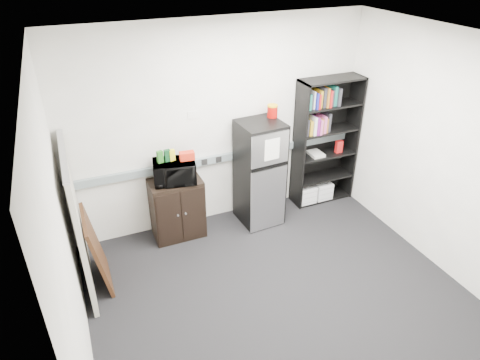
{
  "coord_description": "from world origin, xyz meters",
  "views": [
    {
      "loc": [
        -1.77,
        -3.08,
        3.46
      ],
      "look_at": [
        -0.08,
        0.9,
        1.01
      ],
      "focal_mm": 32.0,
      "sensor_mm": 36.0,
      "label": 1
    }
  ],
  "objects": [
    {
      "name": "microwave",
      "position": [
        -0.71,
        1.48,
        0.96
      ],
      "size": [
        0.56,
        0.43,
        0.28
      ],
      "primitive_type": "imported",
      "rotation": [
        0.0,
        0.0,
        -0.18
      ],
      "color": "black",
      "rests_on": "cabinet"
    },
    {
      "name": "framed_poster",
      "position": [
        -1.77,
        0.99,
        0.44
      ],
      "size": [
        0.18,
        0.69,
        0.88
      ],
      "rotation": [
        0.0,
        -0.16,
        0.0
      ],
      "color": "#311F0D",
      "rests_on": "floor"
    },
    {
      "name": "snack_box_b",
      "position": [
        -0.77,
        1.52,
        1.17
      ],
      "size": [
        0.07,
        0.05,
        0.15
      ],
      "primitive_type": "cube",
      "rotation": [
        0.0,
        0.0,
        0.06
      ],
      "color": "#0D3A1A",
      "rests_on": "microwave"
    },
    {
      "name": "snack_bag",
      "position": [
        -0.54,
        1.47,
        1.15
      ],
      "size": [
        0.19,
        0.12,
        0.1
      ],
      "primitive_type": "cube",
      "rotation": [
        0.0,
        0.0,
        -0.11
      ],
      "color": "red",
      "rests_on": "microwave"
    },
    {
      "name": "wall_left",
      "position": [
        -2.0,
        0.0,
        1.35
      ],
      "size": [
        0.02,
        3.5,
        2.7
      ],
      "primitive_type": "cube",
      "color": "silver",
      "rests_on": "floor"
    },
    {
      "name": "refrigerator",
      "position": [
        0.43,
        1.42,
        0.72
      ],
      "size": [
        0.58,
        0.6,
        1.44
      ],
      "rotation": [
        0.0,
        0.0,
        0.07
      ],
      "color": "black",
      "rests_on": "floor"
    },
    {
      "name": "bookshelf",
      "position": [
        1.51,
        1.57,
        0.97
      ],
      "size": [
        0.9,
        0.34,
        1.85
      ],
      "color": "black",
      "rests_on": "floor"
    },
    {
      "name": "electrical_raceway",
      "position": [
        0.0,
        1.72,
        0.9
      ],
      "size": [
        3.92,
        0.05,
        0.1
      ],
      "primitive_type": "cube",
      "color": "gray",
      "rests_on": "wall_back"
    },
    {
      "name": "wall_right",
      "position": [
        2.0,
        0.0,
        1.35
      ],
      "size": [
        0.02,
        3.5,
        2.7
      ],
      "primitive_type": "cube",
      "color": "silver",
      "rests_on": "floor"
    },
    {
      "name": "snack_box_c",
      "position": [
        -0.71,
        1.52,
        1.17
      ],
      "size": [
        0.08,
        0.07,
        0.14
      ],
      "primitive_type": "cube",
      "rotation": [
        0.0,
        0.0,
        0.25
      ],
      "color": "yellow",
      "rests_on": "microwave"
    },
    {
      "name": "cabinet",
      "position": [
        -0.71,
        1.5,
        0.41
      ],
      "size": [
        0.65,
        0.44,
        0.82
      ],
      "color": "black",
      "rests_on": "floor"
    },
    {
      "name": "snack_box_a",
      "position": [
        -0.86,
        1.52,
        1.17
      ],
      "size": [
        0.08,
        0.06,
        0.15
      ],
      "primitive_type": "cube",
      "rotation": [
        0.0,
        0.0,
        0.22
      ],
      "color": "#205E1B",
      "rests_on": "microwave"
    },
    {
      "name": "floor",
      "position": [
        0.0,
        0.0,
        0.0
      ],
      "size": [
        4.0,
        4.0,
        0.0
      ],
      "primitive_type": "plane",
      "color": "black",
      "rests_on": "ground"
    },
    {
      "name": "coffee_can",
      "position": [
        0.65,
        1.55,
        1.54
      ],
      "size": [
        0.14,
        0.14,
        0.18
      ],
      "color": "#9A0B07",
      "rests_on": "refrigerator"
    },
    {
      "name": "wall_back",
      "position": [
        0.0,
        1.75,
        1.35
      ],
      "size": [
        4.0,
        0.02,
        2.7
      ],
      "primitive_type": "cube",
      "color": "silver",
      "rests_on": "floor"
    },
    {
      "name": "wall_note",
      "position": [
        -0.35,
        1.74,
        1.55
      ],
      "size": [
        0.14,
        0.0,
        0.1
      ],
      "primitive_type": "cube",
      "color": "white",
      "rests_on": "wall_back"
    },
    {
      "name": "cubicle_partition",
      "position": [
        -1.9,
        1.08,
        0.81
      ],
      "size": [
        0.06,
        1.3,
        1.62
      ],
      "color": "#A09C8E",
      "rests_on": "floor"
    },
    {
      "name": "ceiling",
      "position": [
        0.0,
        0.0,
        2.7
      ],
      "size": [
        4.0,
        3.5,
        0.02
      ],
      "primitive_type": "cube",
      "color": "white",
      "rests_on": "wall_back"
    }
  ]
}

